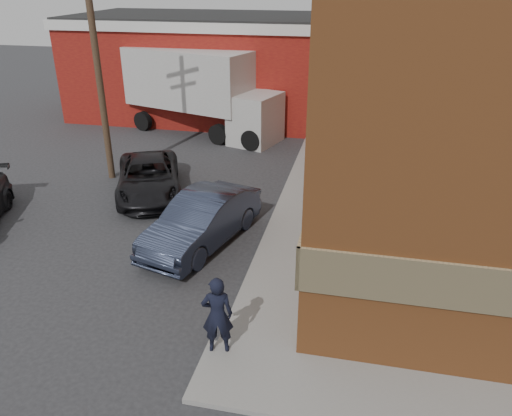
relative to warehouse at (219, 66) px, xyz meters
The scene contains 8 objects.
ground 21.07m from the warehouse, 73.30° to the right, with size 90.00×90.00×0.00m, color #28282B.
sidewalk_west 13.12m from the warehouse, 59.04° to the right, with size 1.80×18.00×0.12m, color gray.
warehouse is the anchor object (origin of this frame).
utility_pole 11.27m from the warehouse, 97.77° to the right, with size 2.00×0.26×9.00m.
man 21.14m from the warehouse, 74.02° to the right, with size 0.68×0.45×1.86m, color black.
sedan 16.14m from the warehouse, 75.86° to the right, with size 1.67×4.80×1.58m, color #2A3146.
suv_a 12.49m from the warehouse, 86.52° to the right, with size 2.29×4.96×1.38m, color black.
box_truck 4.29m from the warehouse, 84.66° to the right, with size 8.99×5.04×4.26m.
Camera 1 is at (2.47, -8.55, 7.68)m, focal length 35.00 mm.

